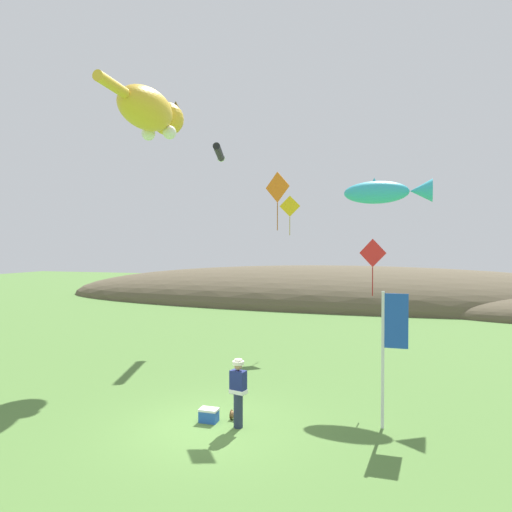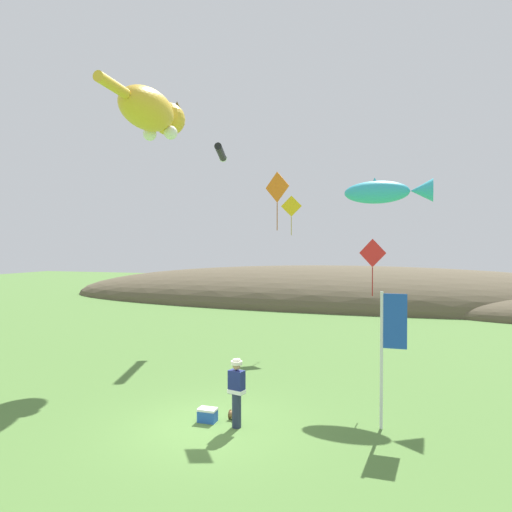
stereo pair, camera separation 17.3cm
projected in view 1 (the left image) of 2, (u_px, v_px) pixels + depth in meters
name	position (u px, v px, depth m)	size (l,w,h in m)	color
ground_plane	(210.00, 427.00, 11.81)	(120.00, 120.00, 0.00)	#517A38
distant_hill_ridge	(359.00, 303.00, 38.04)	(53.55, 16.84, 6.12)	brown
festival_attendant	(238.00, 391.00, 11.79)	(0.47, 0.36, 1.77)	#232D47
kite_spool	(234.00, 415.00, 12.35)	(0.17, 0.25, 0.25)	olive
picnic_cooler	(209.00, 415.00, 12.17)	(0.49, 0.33, 0.36)	blue
festival_banner_pole	(390.00, 339.00, 11.66)	(0.66, 0.08, 3.54)	silver
kite_giant_cat	(151.00, 112.00, 18.62)	(2.00, 6.24, 1.89)	gold
kite_fish_windsock	(386.00, 192.00, 15.74)	(2.97, 0.93, 0.91)	#33B2CC
kite_tube_streamer	(219.00, 153.00, 23.56)	(1.26, 2.97, 0.44)	black
kite_diamond_red	(373.00, 254.00, 14.22)	(0.84, 0.32, 1.79)	red
kite_diamond_orange	(277.00, 188.00, 14.68)	(0.91, 0.44, 1.89)	orange
kite_diamond_gold	(290.00, 207.00, 22.07)	(1.02, 0.10, 1.92)	yellow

